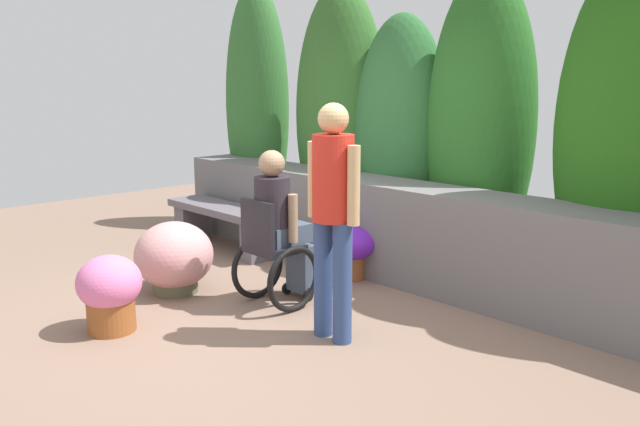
% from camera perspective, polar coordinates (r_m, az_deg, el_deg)
% --- Properties ---
extents(ground_plane, '(12.58, 12.58, 0.00)m').
position_cam_1_polar(ground_plane, '(5.15, -4.83, -9.77)').
color(ground_plane, '#846957').
extents(stone_retaining_wall, '(6.25, 0.59, 0.93)m').
position_cam_1_polar(stone_retaining_wall, '(6.15, 7.35, -1.67)').
color(stone_retaining_wall, slate).
rests_on(stone_retaining_wall, ground).
extents(hedge_backdrop, '(6.52, 0.95, 3.11)m').
position_cam_1_polar(hedge_backdrop, '(6.37, 12.80, 7.69)').
color(hedge_backdrop, '#326A2F').
rests_on(hedge_backdrop, ground).
extents(stone_bench, '(1.65, 0.45, 0.50)m').
position_cam_1_polar(stone_bench, '(7.29, -8.59, -0.67)').
color(stone_bench, '#615962').
rests_on(stone_bench, ground).
extents(person_in_wheelchair, '(0.53, 0.66, 1.33)m').
position_cam_1_polar(person_in_wheelchair, '(5.39, -3.80, -1.82)').
color(person_in_wheelchair, black).
rests_on(person_in_wheelchair, ground).
extents(person_standing_companion, '(0.49, 0.30, 1.74)m').
position_cam_1_polar(person_standing_companion, '(4.56, 1.17, 0.60)').
color(person_standing_companion, navy).
rests_on(person_standing_companion, ground).
extents(flower_pot_purple_near, '(0.49, 0.49, 0.60)m').
position_cam_1_polar(flower_pot_purple_near, '(5.13, -18.31, -6.62)').
color(flower_pot_purple_near, '#985125').
rests_on(flower_pot_purple_near, ground).
extents(flower_pot_terracotta_by_wall, '(0.51, 0.51, 0.52)m').
position_cam_1_polar(flower_pot_terracotta_by_wall, '(6.14, 2.80, -3.06)').
color(flower_pot_terracotta_by_wall, '#99532A').
rests_on(flower_pot_terracotta_by_wall, ground).
extents(flower_pot_red_accent, '(0.70, 0.70, 0.65)m').
position_cam_1_polar(flower_pot_red_accent, '(5.89, -12.92, -3.97)').
color(flower_pot_red_accent, '#575A3F').
rests_on(flower_pot_red_accent, ground).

